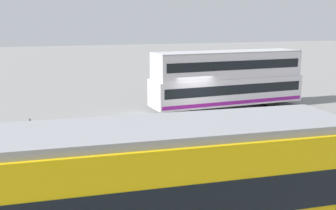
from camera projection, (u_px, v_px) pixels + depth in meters
ground_plane at (201, 119)px, 24.85m from camera, size 160.00×160.00×0.00m
double_decker_bus at (227, 79)px, 27.57m from camera, size 10.93×2.86×3.96m
tram_yellow at (65, 204)px, 9.12m from camera, size 14.28×3.76×3.58m
pedestrian_near_railing at (206, 133)px, 18.09m from camera, size 0.45×0.45×1.73m
pedestrian_crossing at (272, 143)px, 16.38m from camera, size 0.45×0.45×1.79m
pedestrian_railing at (158, 140)px, 17.89m from camera, size 6.74×0.75×1.08m
info_sign at (31, 138)px, 15.09m from camera, size 0.94×0.17×2.37m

